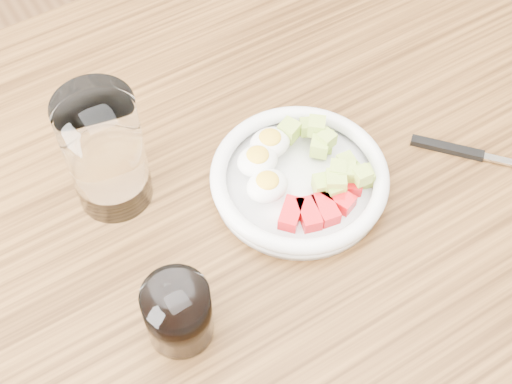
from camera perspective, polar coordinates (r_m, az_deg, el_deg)
dining_table at (r=0.91m, az=0.87°, el=-4.84°), size 1.50×0.90×0.77m
bowl at (r=0.83m, az=3.44°, el=1.24°), size 0.21×0.21×0.05m
fork at (r=0.90m, az=16.58°, el=3.03°), size 0.13×0.15×0.01m
water_glass at (r=0.79m, az=-11.98°, el=3.12°), size 0.09×0.09×0.15m
coffee_glass at (r=0.72m, az=-6.25°, el=-9.61°), size 0.07×0.07×0.08m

